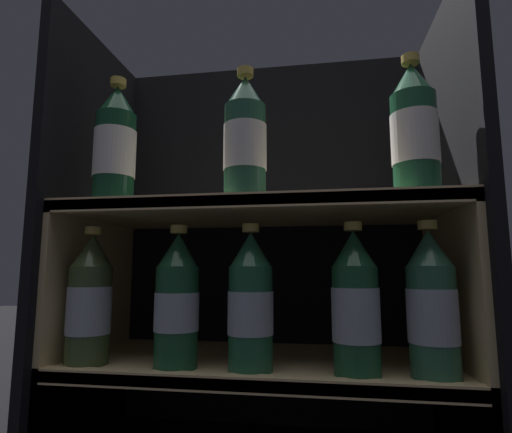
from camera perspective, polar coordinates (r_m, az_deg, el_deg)
fridge_back_wall at (r=0.96m, az=2.04°, el=-2.73°), size 0.75×0.02×0.85m
fridge_side_left at (r=0.92m, az=-22.70°, el=-1.91°), size 0.02×0.36×0.85m
fridge_side_right at (r=0.82m, az=26.74°, el=-1.04°), size 0.02×0.36×0.85m
shelf_lower at (r=0.80m, az=0.45°, el=-21.61°), size 0.71×0.32×0.18m
shelf_upper at (r=0.78m, az=0.46°, el=-6.74°), size 0.71×0.32×0.47m
bottle_upper_front_0 at (r=0.80m, az=-19.48°, el=9.31°), size 0.08×0.08×0.24m
bottle_upper_front_1 at (r=0.72m, az=-1.58°, el=10.83°), size 0.08×0.08×0.24m
bottle_upper_front_2 at (r=0.73m, az=21.68°, el=11.21°), size 0.08×0.08×0.24m
bottle_lower_front_0 at (r=0.79m, az=-22.68°, el=-11.20°), size 0.08×0.08×0.24m
bottle_lower_front_1 at (r=0.72m, az=-11.22°, el=-11.96°), size 0.08×0.08×0.24m
bottle_lower_front_2 at (r=0.69m, az=-1.03°, el=-12.34°), size 0.08×0.08×0.24m
bottle_lower_front_3 at (r=0.68m, az=14.03°, el=-12.23°), size 0.08×0.08×0.24m
bottle_lower_front_4 at (r=0.70m, az=23.84°, el=-11.66°), size 0.08×0.08×0.24m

